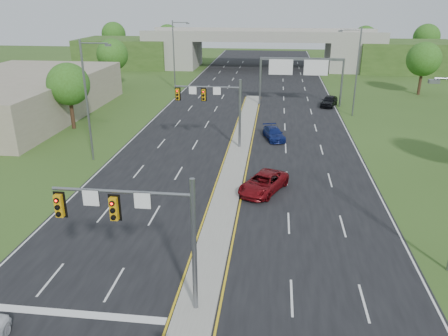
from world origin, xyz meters
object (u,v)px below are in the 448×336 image
sign_gantry (300,68)px  car_far_b (274,133)px  car_far_a (263,183)px  signal_mast_far (217,102)px  car_far_c (329,101)px  overpass (261,52)px  signal_mast_near (144,223)px

sign_gantry → car_far_b: size_ratio=2.68×
car_far_a → car_far_b: (0.64, 13.97, -0.10)m
signal_mast_far → car_far_c: (13.26, 20.07, -3.96)m
car_far_a → car_far_c: car_far_c is taller
sign_gantry → overpass: (-6.68, 35.08, -1.69)m
overpass → car_far_c: 36.79m
sign_gantry → signal_mast_near: bearing=-101.2°
car_far_b → car_far_a: bearing=-108.1°
overpass → car_far_b: (3.43, -51.52, -2.91)m
sign_gantry → car_far_b: (-3.25, -16.45, -4.59)m
signal_mast_far → sign_gantry: size_ratio=0.60×
sign_gantry → car_far_a: bearing=-97.3°
signal_mast_near → car_far_b: bearing=78.7°
car_far_a → car_far_c: bearing=99.1°
car_far_a → signal_mast_near: bearing=-84.9°
overpass → car_far_a: (2.79, -65.49, -2.81)m
car_far_b → car_far_c: (7.57, 16.52, 0.12)m
sign_gantry → car_far_a: sign_gantry is taller
signal_mast_near → car_far_a: bearing=70.9°
signal_mast_near → car_far_b: signal_mast_near is taller
signal_mast_far → car_far_b: 7.85m
signal_mast_far → car_far_a: (5.05, -10.42, -3.98)m
signal_mast_near → sign_gantry: size_ratio=0.60×
signal_mast_far → car_far_c: 24.38m
overpass → car_far_c: overpass is taller
signal_mast_near → overpass: overpass is taller
car_far_b → car_far_c: size_ratio=0.99×
signal_mast_far → car_far_a: signal_mast_far is taller
car_far_b → car_far_c: 18.17m
signal_mast_near → signal_mast_far: bearing=90.0°
car_far_a → car_far_c: (8.21, 30.49, 0.02)m
car_far_c → signal_mast_far: bearing=-104.5°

